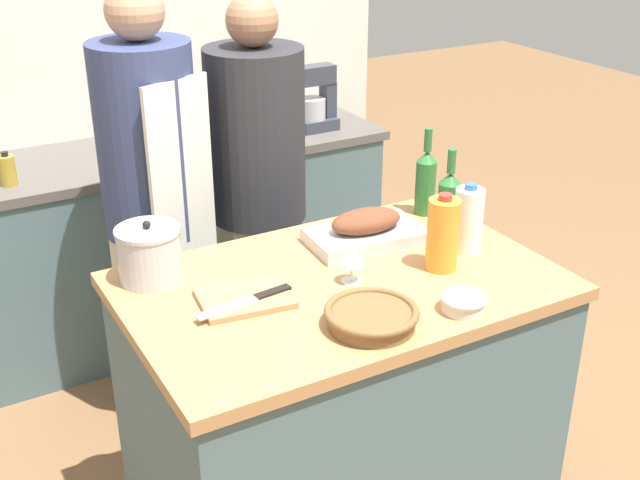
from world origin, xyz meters
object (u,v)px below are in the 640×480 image
Objects in this scene: condiment_bottle_tall at (148,122)px; person_cook_guest at (258,189)px; stand_mixer at (317,103)px; person_cook_aproned at (154,199)px; cutting_board at (245,298)px; milk_jug at (468,220)px; wine_glass_left at (352,257)px; condiment_bottle_short at (7,170)px; wine_bottle_green at (449,203)px; wicker_basket at (371,316)px; mixing_bowl at (463,302)px; knife_chef at (248,301)px; wine_bottle_dark at (426,181)px; roasting_pan at (366,230)px; stock_pot at (150,254)px; juice_jug at (443,234)px.

condiment_bottle_tall is 0.10× the size of person_cook_guest.
person_cook_aproned reaches higher than stand_mixer.
milk_jug is at bearing -3.75° from cutting_board.
wine_glass_left is at bearing -96.88° from person_cook_guest.
wine_glass_left is 1.57m from condiment_bottle_short.
milk_jug reaches higher than wine_glass_left.
person_cook_guest is at bearing 109.29° from milk_jug.
person_cook_aproned is at bearing 134.15° from wine_bottle_green.
mixing_bowl is at bearing -12.07° from wicker_basket.
knife_chef is at bearing 148.72° from mixing_bowl.
wine_bottle_dark is 2.66× the size of wine_glass_left.
person_cook_guest is (-0.06, 0.68, -0.08)m from roasting_pan.
person_cook_aproned is (0.41, -0.53, -0.01)m from condiment_bottle_short.
condiment_bottle_short is at bearing 117.72° from mixing_bowl.
stock_pot is at bearing 138.81° from mixing_bowl.
stand_mixer is at bearing 44.84° from person_cook_guest.
person_cook_aproned reaches higher than wicker_basket.
mixing_bowl is at bearing -122.32° from wine_bottle_green.
condiment_bottle_short is (-0.89, 1.19, -0.02)m from roasting_pan.
stock_pot is at bearing 155.29° from juice_jug.
wine_bottle_green is 0.98× the size of wine_bottle_dark.
milk_jug is at bearing -74.47° from condiment_bottle_tall.
person_cook_guest is at bearing 112.33° from wine_bottle_green.
milk_jug is 1.32× the size of condiment_bottle_tall.
wine_bottle_dark is at bearing 0.36° from stock_pot.
condiment_bottle_tall is 0.73m from condiment_bottle_short.
stand_mixer reaches higher than milk_jug.
stock_pot is 0.61m from person_cook_aproned.
roasting_pan is 2.82× the size of condiment_bottle_short.
stock_pot is at bearing -136.40° from stand_mixer.
wine_bottle_green is at bearing -73.18° from condiment_bottle_tall.
knife_chef is 1.75m from stand_mixer.
person_cook_aproned reaches higher than juice_jug.
milk_jug reaches higher than cutting_board.
roasting_pan is 1.34m from stand_mixer.
juice_jug is 0.79× the size of stand_mixer.
juice_jug is (0.10, 0.23, 0.09)m from mixing_bowl.
wine_bottle_dark is (0.99, 0.01, 0.04)m from stock_pot.
juice_jug is 0.29m from wine_glass_left.
knife_chef is (-0.50, -0.19, -0.02)m from roasting_pan.
stock_pot is 1.39× the size of condiment_bottle_short.
juice_jug reaches higher than stock_pot.
person_cook_aproned is at bearing 101.17° from wicker_basket.
roasting_pan is at bearing -75.51° from person_cook_aproned.
stand_mixer is at bearing -19.19° from condiment_bottle_tall.
wine_bottle_dark is 1.01× the size of stand_mixer.
stock_pot is at bearing 148.96° from wine_glass_left.
wine_bottle_green is (0.26, 0.40, 0.09)m from mixing_bowl.
person_cook_aproned is at bearing 129.95° from milk_jug.
condiment_bottle_tall is (-0.53, 1.39, -0.08)m from wine_bottle_dark.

